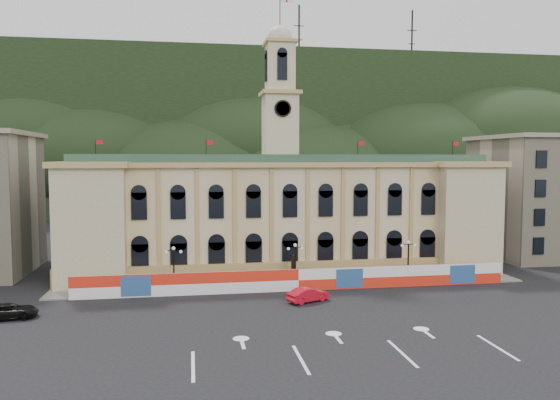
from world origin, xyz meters
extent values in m
plane|color=black|center=(0.00, 0.00, 0.00)|extent=(260.00, 260.00, 0.00)
cube|color=black|center=(0.00, 130.00, 22.00)|extent=(230.00, 70.00, 44.00)
cube|color=#595651|center=(35.00, 110.00, 30.00)|extent=(22.00, 8.00, 14.00)
cube|color=#595651|center=(-48.00, 108.00, 26.00)|extent=(16.00, 7.00, 10.00)
cylinder|color=black|center=(20.00, 115.00, 50.00)|extent=(0.50, 0.50, 20.00)
cylinder|color=black|center=(55.00, 115.00, 50.00)|extent=(0.50, 0.50, 20.00)
cube|color=beige|center=(0.00, 28.00, 7.00)|extent=(55.00, 15.00, 14.00)
cube|color=tan|center=(0.00, 20.20, 1.20)|extent=(56.00, 0.80, 2.40)
cube|color=tan|center=(0.00, 28.00, 14.30)|extent=(56.20, 16.20, 0.60)
cube|color=#2C4A3A|center=(0.00, 28.00, 15.00)|extent=(53.00, 13.00, 1.20)
cube|color=beige|center=(-23.50, 27.00, 7.00)|extent=(8.00, 17.00, 14.00)
cube|color=beige|center=(23.50, 27.00, 7.00)|extent=(8.00, 17.00, 14.00)
cube|color=beige|center=(0.00, 28.00, 19.60)|extent=(4.40, 4.40, 8.00)
cube|color=tan|center=(0.00, 28.00, 23.80)|extent=(5.20, 5.20, 0.50)
cube|color=beige|center=(0.00, 28.00, 27.10)|extent=(3.60, 3.60, 6.50)
cube|color=tan|center=(0.00, 28.00, 30.50)|extent=(4.20, 4.20, 0.40)
cylinder|color=black|center=(0.00, 25.70, 21.60)|extent=(2.20, 0.20, 2.20)
ellipsoid|color=beige|center=(0.00, 28.00, 31.40)|extent=(3.20, 3.20, 2.72)
cylinder|color=black|center=(0.00, 28.00, 34.60)|extent=(0.12, 0.12, 5.00)
cube|color=#C2B695|center=(43.00, 31.00, 9.00)|extent=(20.00, 16.00, 18.00)
cube|color=gray|center=(43.00, 31.00, 18.30)|extent=(21.00, 17.00, 0.60)
cube|color=red|center=(0.00, 15.00, 1.25)|extent=(50.00, 0.25, 2.50)
cube|color=#2A528D|center=(-18.00, 14.86, 1.25)|extent=(3.20, 0.05, 2.20)
cube|color=#2A528D|center=(6.00, 14.86, 1.25)|extent=(3.20, 0.05, 2.20)
cube|color=#2A528D|center=(20.00, 14.86, 1.25)|extent=(3.20, 0.05, 2.20)
cube|color=slate|center=(0.00, 17.75, 0.08)|extent=(56.00, 5.50, 0.16)
cube|color=#595651|center=(0.00, 18.00, 0.90)|extent=(1.40, 1.40, 1.80)
cylinder|color=black|center=(0.00, 18.00, 2.60)|extent=(0.60, 0.60, 1.60)
sphere|color=black|center=(0.00, 18.00, 3.50)|extent=(0.44, 0.44, 0.44)
cylinder|color=black|center=(-14.00, 17.00, 0.15)|extent=(0.44, 0.44, 0.30)
cylinder|color=black|center=(-14.00, 17.00, 2.40)|extent=(0.18, 0.18, 4.80)
cube|color=black|center=(-14.00, 17.00, 4.70)|extent=(1.60, 0.08, 0.08)
sphere|color=silver|center=(-14.80, 17.00, 4.55)|extent=(0.36, 0.36, 0.36)
sphere|color=silver|center=(-13.20, 17.00, 4.55)|extent=(0.36, 0.36, 0.36)
sphere|color=silver|center=(-14.00, 17.00, 4.95)|extent=(0.40, 0.40, 0.40)
cylinder|color=black|center=(0.00, 17.00, 0.15)|extent=(0.44, 0.44, 0.30)
cylinder|color=black|center=(0.00, 17.00, 2.40)|extent=(0.18, 0.18, 4.80)
cube|color=black|center=(0.00, 17.00, 4.70)|extent=(1.60, 0.08, 0.08)
sphere|color=silver|center=(-0.80, 17.00, 4.55)|extent=(0.36, 0.36, 0.36)
sphere|color=silver|center=(0.80, 17.00, 4.55)|extent=(0.36, 0.36, 0.36)
sphere|color=silver|center=(0.00, 17.00, 4.95)|extent=(0.40, 0.40, 0.40)
cylinder|color=black|center=(14.00, 17.00, 0.15)|extent=(0.44, 0.44, 0.30)
cylinder|color=black|center=(14.00, 17.00, 2.40)|extent=(0.18, 0.18, 4.80)
cube|color=black|center=(14.00, 17.00, 4.70)|extent=(1.60, 0.08, 0.08)
sphere|color=silver|center=(13.20, 17.00, 4.55)|extent=(0.36, 0.36, 0.36)
sphere|color=silver|center=(14.80, 17.00, 4.55)|extent=(0.36, 0.36, 0.36)
sphere|color=silver|center=(14.00, 17.00, 4.95)|extent=(0.40, 0.40, 0.40)
imported|color=red|center=(0.05, 10.13, 0.76)|extent=(5.14, 5.85, 1.52)
imported|color=black|center=(-29.04, 8.71, 0.72)|extent=(3.74, 5.80, 1.44)
camera|label=1|loc=(-12.03, -45.11, 15.01)|focal=35.00mm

